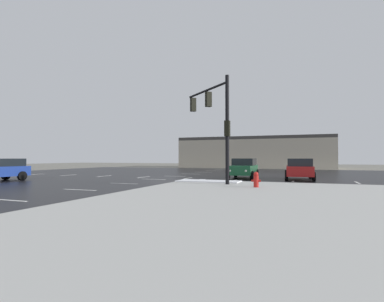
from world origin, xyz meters
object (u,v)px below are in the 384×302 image
Objects in this scene: traffic_signal_mast at (215,115)px; sedan_red at (299,169)px; fire_hydrant at (256,179)px; sedan_green at (243,168)px.

traffic_signal_mast reaches higher than sedan_red.
traffic_signal_mast is at bearing 138.39° from sedan_red.
fire_hydrant is at bearing -173.52° from traffic_signal_mast.
sedan_red and sedan_green have the same top height.
fire_hydrant is at bearing 13.71° from sedan_green.
sedan_red is (4.71, 5.98, -3.45)m from traffic_signal_mast.
fire_hydrant is 8.79m from sedan_green.
traffic_signal_mast is 7.92× the size of fire_hydrant.
sedan_red is (1.96, 8.03, 0.32)m from fire_hydrant.
sedan_green is at bearing 105.04° from fire_hydrant.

